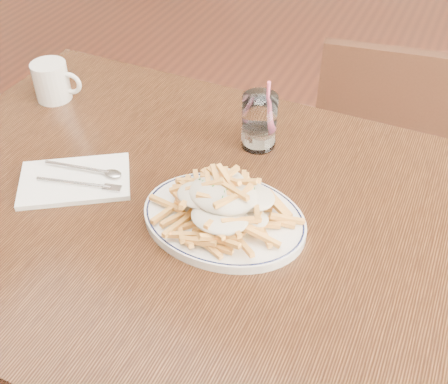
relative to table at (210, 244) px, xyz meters
The scene contains 8 objects.
table is the anchor object (origin of this frame).
chair_far 0.84m from the table, 78.20° to the left, with size 0.41×0.41×0.77m.
fries_plate 0.10m from the table, 21.06° to the right, with size 0.35×0.32×0.02m.
loaded_fries 0.14m from the table, 21.06° to the right, with size 0.26×0.23×0.07m.
napkin 0.28m from the table, behind, with size 0.20×0.13×0.01m, color white.
cutlery 0.28m from the table, behind, with size 0.18×0.10×0.01m.
water_glass 0.25m from the table, 89.47° to the left, with size 0.07×0.07×0.15m.
coffee_mug 0.53m from the table, 157.72° to the left, with size 0.11×0.08×0.09m.
Camera 1 is at (0.32, -0.64, 1.42)m, focal length 45.00 mm.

